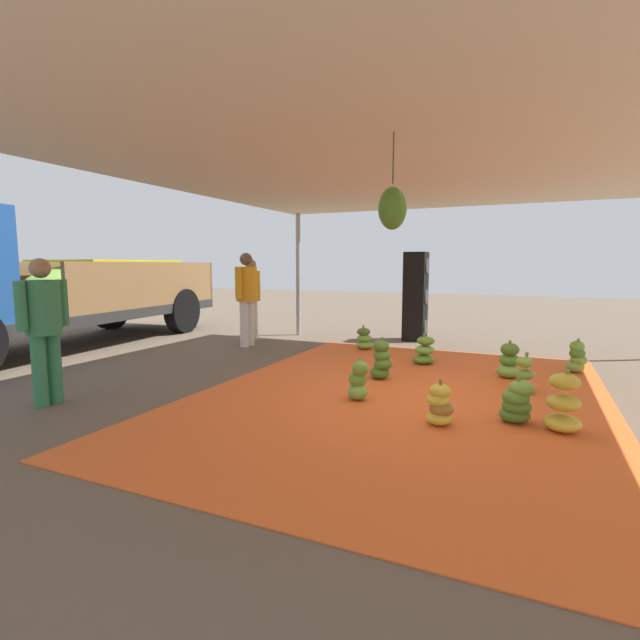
# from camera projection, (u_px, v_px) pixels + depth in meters

# --- Properties ---
(ground_plane) EXTENTS (40.00, 40.00, 0.00)m
(ground_plane) POSITION_uv_depth(u_px,v_px,m) (199.00, 372.00, 6.78)
(ground_plane) COLOR brown
(tarp_orange) EXTENTS (6.22, 4.54, 0.01)m
(tarp_orange) POSITION_uv_depth(u_px,v_px,m) (401.00, 395.00, 5.56)
(tarp_orange) COLOR #E05B23
(tarp_orange) RESTS_ON ground
(tent_canopy) EXTENTS (8.00, 7.00, 2.70)m
(tent_canopy) POSITION_uv_depth(u_px,v_px,m) (414.00, 168.00, 5.20)
(tent_canopy) COLOR #9EA0A5
(tent_canopy) RESTS_ON ground
(banana_bunch_0) EXTENTS (0.39, 0.39, 0.51)m
(banana_bunch_0) POSITION_uv_depth(u_px,v_px,m) (509.00, 362.00, 6.37)
(banana_bunch_0) COLOR #75A83D
(banana_bunch_0) RESTS_ON tarp_orange
(banana_bunch_1) EXTENTS (0.35, 0.36, 0.45)m
(banana_bunch_1) POSITION_uv_depth(u_px,v_px,m) (440.00, 406.00, 4.51)
(banana_bunch_1) COLOR gold
(banana_bunch_1) RESTS_ON tarp_orange
(banana_bunch_2) EXTENTS (0.40, 0.40, 0.43)m
(banana_bunch_2) POSITION_uv_depth(u_px,v_px,m) (364.00, 339.00, 8.55)
(banana_bunch_2) COLOR #75A83D
(banana_bunch_2) RESTS_ON tarp_orange
(banana_bunch_3) EXTENTS (0.37, 0.41, 0.57)m
(banana_bunch_3) POSITION_uv_depth(u_px,v_px,m) (381.00, 361.00, 6.28)
(banana_bunch_3) COLOR #477523
(banana_bunch_3) RESTS_ON tarp_orange
(banana_bunch_4) EXTENTS (0.36, 0.38, 0.46)m
(banana_bunch_4) POSITION_uv_depth(u_px,v_px,m) (517.00, 403.00, 4.55)
(banana_bunch_4) COLOR #477523
(banana_bunch_4) RESTS_ON tarp_orange
(banana_bunch_5) EXTENTS (0.33, 0.36, 0.50)m
(banana_bunch_5) POSITION_uv_depth(u_px,v_px,m) (577.00, 358.00, 6.66)
(banana_bunch_5) COLOR #6B9E38
(banana_bunch_5) RESTS_ON tarp_orange
(banana_bunch_6) EXTENTS (0.30, 0.27, 0.49)m
(banana_bunch_6) POSITION_uv_depth(u_px,v_px,m) (525.00, 376.00, 5.61)
(banana_bunch_6) COLOR #6B9E38
(banana_bunch_6) RESTS_ON tarp_orange
(banana_bunch_7) EXTENTS (0.44, 0.44, 0.59)m
(banana_bunch_7) POSITION_uv_depth(u_px,v_px,m) (563.00, 405.00, 4.31)
(banana_bunch_7) COLOR gold
(banana_bunch_7) RESTS_ON tarp_orange
(banana_bunch_8) EXTENTS (0.45, 0.44, 0.48)m
(banana_bunch_8) POSITION_uv_depth(u_px,v_px,m) (424.00, 351.00, 7.27)
(banana_bunch_8) COLOR #518428
(banana_bunch_8) RESTS_ON tarp_orange
(banana_bunch_9) EXTENTS (0.33, 0.32, 0.48)m
(banana_bunch_9) POSITION_uv_depth(u_px,v_px,m) (358.00, 381.00, 5.33)
(banana_bunch_9) COLOR #75A83D
(banana_bunch_9) RESTS_ON tarp_orange
(cargo_truck_main) EXTENTS (7.21, 2.90, 2.40)m
(cargo_truck_main) POSITION_uv_depth(u_px,v_px,m) (38.00, 286.00, 8.27)
(cargo_truck_main) COLOR #2D2D2D
(cargo_truck_main) RESTS_ON ground
(worker_0) EXTENTS (0.59, 0.36, 1.62)m
(worker_0) POSITION_uv_depth(u_px,v_px,m) (44.00, 320.00, 5.07)
(worker_0) COLOR #337A4C
(worker_0) RESTS_ON ground
(worker_1) EXTENTS (0.65, 0.40, 1.77)m
(worker_1) POSITION_uv_depth(u_px,v_px,m) (247.00, 292.00, 8.78)
(worker_1) COLOR silver
(worker_1) RESTS_ON ground
(worker_2) EXTENTS (0.61, 0.37, 1.66)m
(worker_2) POSITION_uv_depth(u_px,v_px,m) (251.00, 293.00, 9.55)
(worker_2) COLOR silver
(worker_2) RESTS_ON ground
(speaker_stack) EXTENTS (0.49, 0.45, 1.80)m
(speaker_stack) POSITION_uv_depth(u_px,v_px,m) (416.00, 297.00, 9.51)
(speaker_stack) COLOR black
(speaker_stack) RESTS_ON ground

